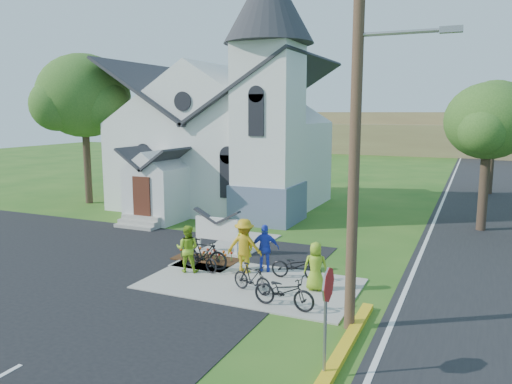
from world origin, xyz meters
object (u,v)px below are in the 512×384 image
at_px(church_sign, 217,229).
at_px(cyclist_0, 244,246).
at_px(cyclist_2, 265,248).
at_px(bike_4, 284,291).
at_px(cyclist_1, 187,249).
at_px(utility_pole, 358,123).
at_px(bike_2, 296,266).
at_px(cyclist_4, 316,266).
at_px(bike_1, 204,254).
at_px(bike_3, 252,278).
at_px(bike_0, 201,259).
at_px(stop_sign, 327,299).
at_px(cyclist_3, 244,246).

bearing_deg(church_sign, cyclist_0, -39.92).
relative_size(cyclist_2, bike_4, 0.89).
bearing_deg(church_sign, cyclist_1, -86.36).
height_order(utility_pole, cyclist_0, utility_pole).
height_order(cyclist_2, bike_4, cyclist_2).
distance_m(cyclist_0, cyclist_1, 2.02).
height_order(bike_2, cyclist_4, cyclist_4).
height_order(cyclist_0, cyclist_1, cyclist_0).
height_order(church_sign, cyclist_4, church_sign).
bearing_deg(bike_4, bike_2, 16.62).
bearing_deg(bike_1, cyclist_0, -78.46).
distance_m(utility_pole, bike_3, 6.12).
xyz_separation_m(bike_0, cyclist_1, (-0.37, -0.32, 0.42)).
xyz_separation_m(utility_pole, cyclist_0, (-4.57, 3.03, -4.42)).
xyz_separation_m(bike_1, bike_2, (3.41, 0.30, -0.09)).
bearing_deg(stop_sign, bike_1, 138.45).
distance_m(bike_0, cyclist_3, 1.66).
relative_size(bike_2, bike_4, 0.92).
bearing_deg(bike_4, bike_3, 65.72).
xyz_separation_m(bike_2, cyclist_4, (0.90, -0.75, 0.32)).
bearing_deg(cyclist_1, church_sign, -102.54).
bearing_deg(bike_4, cyclist_1, 73.33).
height_order(cyclist_1, cyclist_3, cyclist_3).
distance_m(bike_1, cyclist_3, 1.57).
distance_m(church_sign, cyclist_4, 5.45).
xyz_separation_m(stop_sign, cyclist_1, (-6.48, 4.90, -0.89)).
xyz_separation_m(church_sign, bike_1, (0.54, -2.00, -0.42)).
distance_m(cyclist_2, cyclist_4, 2.43).
bearing_deg(cyclist_4, utility_pole, 111.46).
xyz_separation_m(bike_1, bike_3, (2.56, -1.46, -0.09)).
xyz_separation_m(church_sign, cyclist_2, (2.67, -1.39, -0.13)).
bearing_deg(cyclist_2, bike_1, -3.63).
xyz_separation_m(utility_pole, cyclist_4, (-1.70, 2.25, -4.57)).
xyz_separation_m(bike_1, cyclist_2, (2.13, 0.62, 0.30)).
distance_m(church_sign, bike_0, 2.31).
relative_size(bike_1, bike_3, 1.20).
bearing_deg(cyclist_2, cyclist_0, 2.80).
bearing_deg(bike_3, bike_4, -102.26).
bearing_deg(cyclist_4, church_sign, -42.37).
distance_m(bike_1, bike_3, 2.95).
bearing_deg(bike_1, stop_sign, -133.00).
xyz_separation_m(utility_pole, bike_2, (-2.61, 3.00, -4.89)).
xyz_separation_m(bike_2, bike_3, (-0.85, -1.76, 0.00)).
distance_m(utility_pole, bike_1, 8.16).
relative_size(bike_2, cyclist_3, 0.91).
bearing_deg(bike_2, bike_3, 150.19).
xyz_separation_m(cyclist_3, cyclist_4, (2.82, -0.69, -0.18)).
xyz_separation_m(cyclist_0, cyclist_3, (0.04, -0.09, 0.03)).
bearing_deg(bike_1, bike_4, -120.98).
bearing_deg(cyclist_0, cyclist_3, 132.25).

